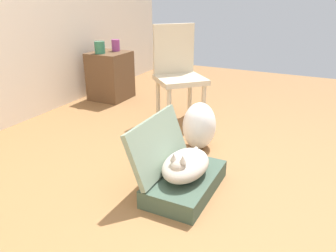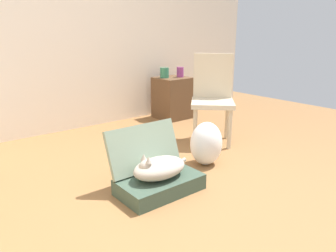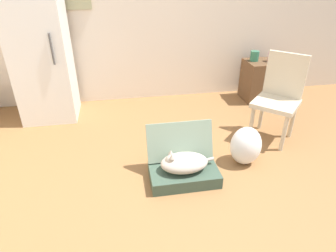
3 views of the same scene
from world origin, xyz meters
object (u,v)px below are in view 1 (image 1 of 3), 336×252
(side_table, at_px, (110,76))
(chair, at_px, (178,71))
(vase_short, at_px, (116,45))
(cat, at_px, (185,165))
(vase_tall, at_px, (100,47))
(plastic_bag_white, at_px, (199,126))
(suitcase_base, at_px, (185,183))

(side_table, distance_m, chair, 1.13)
(chair, bearing_deg, vase_short, 112.13)
(cat, bearing_deg, vase_tall, 50.71)
(side_table, xyz_separation_m, chair, (-0.31, -1.07, 0.23))
(plastic_bag_white, height_order, side_table, side_table)
(vase_tall, bearing_deg, vase_short, -17.42)
(cat, xyz_separation_m, chair, (1.22, 0.62, 0.32))
(chair, bearing_deg, cat, -108.62)
(suitcase_base, height_order, cat, cat)
(cat, height_order, side_table, side_table)
(suitcase_base, xyz_separation_m, chair, (1.21, 0.62, 0.46))
(cat, bearing_deg, vase_short, 45.31)
(side_table, height_order, vase_tall, vase_tall)
(vase_tall, height_order, chair, chair)
(plastic_bag_white, height_order, chair, chair)
(plastic_bag_white, relative_size, chair, 0.42)
(plastic_bag_white, height_order, vase_short, vase_short)
(suitcase_base, relative_size, cat, 1.23)
(side_table, xyz_separation_m, vase_short, (0.11, -0.03, 0.36))
(plastic_bag_white, relative_size, side_table, 0.70)
(plastic_bag_white, xyz_separation_m, vase_tall, (0.74, 1.57, 0.45))
(chair, bearing_deg, vase_tall, 124.21)
(side_table, height_order, chair, chair)
(side_table, relative_size, chair, 0.60)
(side_table, bearing_deg, vase_tall, 158.81)
(cat, xyz_separation_m, vase_short, (1.64, 1.66, 0.45))
(plastic_bag_white, bearing_deg, suitcase_base, -166.03)
(cat, distance_m, vase_tall, 2.28)
(suitcase_base, bearing_deg, side_table, 47.96)
(side_table, relative_size, vase_tall, 4.12)
(vase_short, bearing_deg, suitcase_base, -134.55)
(plastic_bag_white, height_order, vase_tall, vase_tall)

